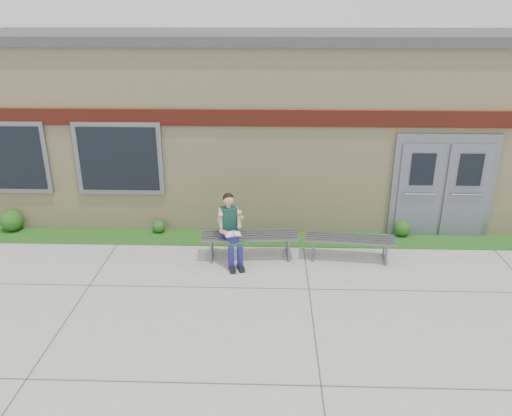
{
  "coord_description": "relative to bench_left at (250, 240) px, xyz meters",
  "views": [
    {
      "loc": [
        0.3,
        -7.34,
        4.66
      ],
      "look_at": [
        0.01,
        1.7,
        1.09
      ],
      "focal_mm": 35.0,
      "sensor_mm": 36.0,
      "label": 1
    }
  ],
  "objects": [
    {
      "name": "grass_strip",
      "position": [
        0.12,
        0.87,
        -0.38
      ],
      "size": [
        16.0,
        0.8,
        0.02
      ],
      "primitive_type": "cube",
      "color": "#124613",
      "rests_on": "ground"
    },
    {
      "name": "school_building",
      "position": [
        0.12,
        4.25,
        1.72
      ],
      "size": [
        16.2,
        6.22,
        4.2
      ],
      "color": "beige",
      "rests_on": "ground"
    },
    {
      "name": "shrub_west",
      "position": [
        -5.44,
        1.12,
        -0.12
      ],
      "size": [
        0.49,
        0.49,
        0.49
      ],
      "primitive_type": "sphere",
      "color": "#124613",
      "rests_on": "grass_strip"
    },
    {
      "name": "ground",
      "position": [
        0.12,
        -1.73,
        -0.39
      ],
      "size": [
        80.0,
        80.0,
        0.0
      ],
      "primitive_type": "plane",
      "color": "#9E9E99",
      "rests_on": "ground"
    },
    {
      "name": "bench_right",
      "position": [
        2.0,
        0.0,
        -0.03
      ],
      "size": [
        1.81,
        0.67,
        0.46
      ],
      "rotation": [
        0.0,
        0.0,
        -0.1
      ],
      "color": "slate",
      "rests_on": "ground"
    },
    {
      "name": "shrub_east",
      "position": [
        3.33,
        1.12,
        -0.19
      ],
      "size": [
        0.35,
        0.35,
        0.35
      ],
      "primitive_type": "sphere",
      "color": "#124613",
      "rests_on": "grass_strip"
    },
    {
      "name": "girl",
      "position": [
        -0.36,
        -0.2,
        0.36
      ],
      "size": [
        0.58,
        0.85,
        1.4
      ],
      "rotation": [
        0.0,
        0.0,
        0.29
      ],
      "color": "navy",
      "rests_on": "ground"
    },
    {
      "name": "bench_left",
      "position": [
        0.0,
        0.0,
        0.0
      ],
      "size": [
        1.96,
        0.67,
        0.5
      ],
      "rotation": [
        0.0,
        0.0,
        0.07
      ],
      "color": "slate",
      "rests_on": "ground"
    },
    {
      "name": "shrub_mid",
      "position": [
        -2.1,
        1.12,
        -0.22
      ],
      "size": [
        0.28,
        0.28,
        0.28
      ],
      "primitive_type": "sphere",
      "color": "#124613",
      "rests_on": "grass_strip"
    }
  ]
}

